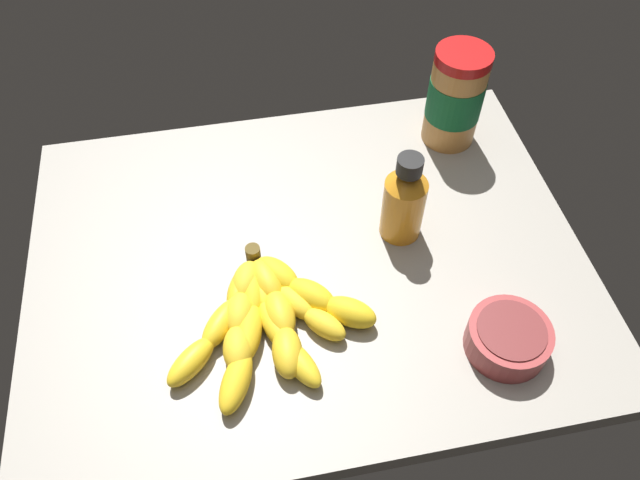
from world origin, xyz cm
name	(u,v)px	position (x,y,z in cm)	size (l,w,h in cm)	color
ground_plane	(308,262)	(0.00, 0.00, -1.56)	(75.15, 58.16, 3.11)	gray
banana_bunch	(267,314)	(-6.66, -9.27, 1.66)	(27.47, 22.56, 3.66)	yellow
peanut_butter_jar	(455,97)	(26.17, 19.20, 7.86)	(8.41, 8.41, 15.76)	#BF8442
honey_bottle	(404,200)	(13.53, 1.88, 6.28)	(5.75, 5.75, 13.94)	orange
small_bowl	(508,338)	(21.29, -18.23, 2.11)	(10.04, 10.04, 4.12)	#993838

